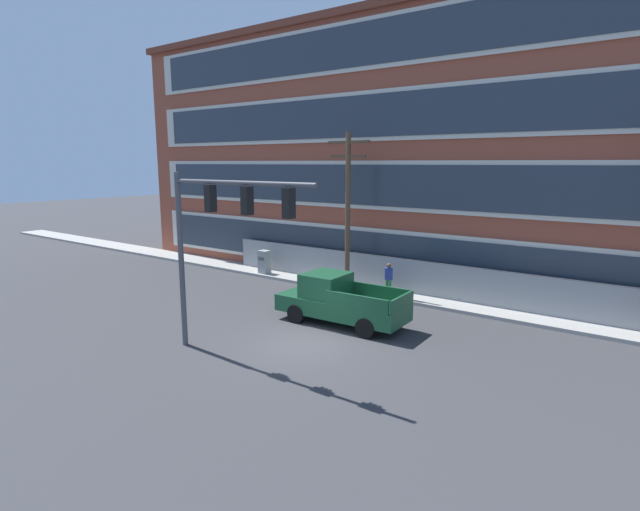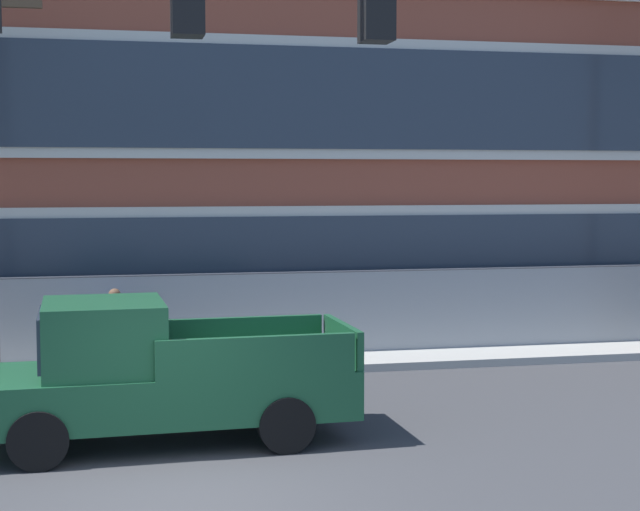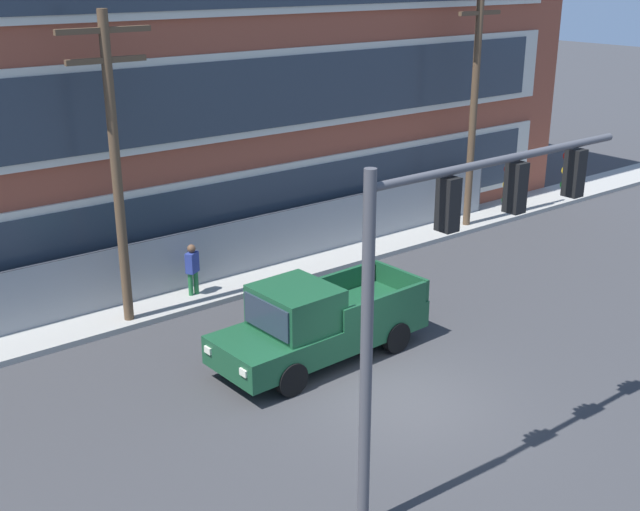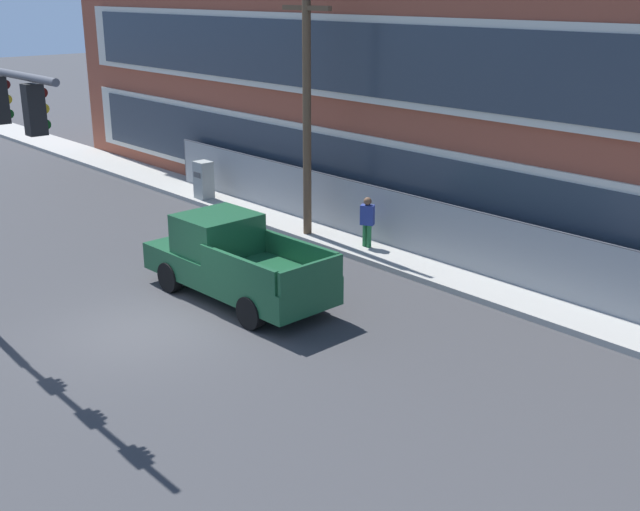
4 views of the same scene
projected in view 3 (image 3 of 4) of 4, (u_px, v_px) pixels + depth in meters
ground_plane at (407, 404)px, 17.77m from camera, size 160.00×160.00×0.00m
sidewalk_building_side at (213, 289)px, 23.86m from camera, size 80.00×2.00×0.16m
brick_mill_building at (54, 29)px, 24.51m from camera, size 38.44×9.95×14.63m
chain_link_fence at (213, 255)px, 24.06m from camera, size 23.94×0.06×1.89m
traffic_signal_mast at (456, 250)px, 13.40m from camera, size 6.21×0.43×6.36m
pickup_truck_dark_green at (316, 324)px, 19.41m from camera, size 5.69×2.27×2.09m
utility_pole_near_corner at (115, 160)px, 20.17m from camera, size 2.41×0.26×8.20m
utility_pole_midblock at (474, 96)px, 27.98m from camera, size 2.30×0.26×8.85m
pedestrian_near_cabinet at (192, 268)px, 23.00m from camera, size 0.47×0.41×1.69m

